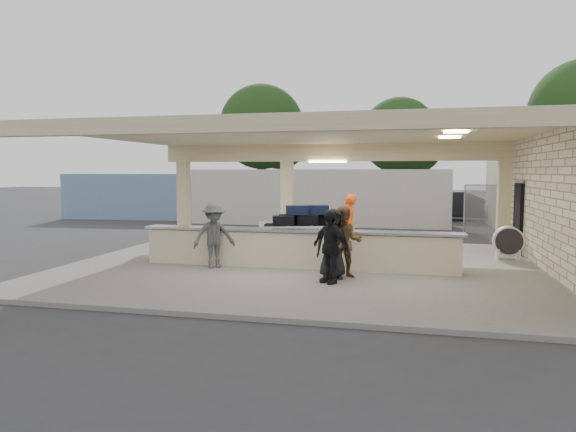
% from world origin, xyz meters
% --- Properties ---
extents(ground, '(120.00, 120.00, 0.00)m').
position_xyz_m(ground, '(0.00, 0.00, 0.00)').
color(ground, '#2D2D30').
rests_on(ground, ground).
extents(pavilion, '(12.01, 10.00, 3.55)m').
position_xyz_m(pavilion, '(0.21, 0.66, 1.35)').
color(pavilion, slate).
rests_on(pavilion, ground).
extents(baggage_counter, '(8.20, 0.58, 0.98)m').
position_xyz_m(baggage_counter, '(0.00, -0.50, 0.59)').
color(baggage_counter, beige).
rests_on(baggage_counter, pavilion).
extents(luggage_cart, '(2.89, 2.25, 1.48)m').
position_xyz_m(luggage_cart, '(-0.16, 1.06, 0.90)').
color(luggage_cart, silver).
rests_on(luggage_cart, pavilion).
extents(drum_fan, '(0.83, 0.46, 0.92)m').
position_xyz_m(drum_fan, '(5.50, 2.14, 0.59)').
color(drum_fan, silver).
rests_on(drum_fan, pavilion).
extents(baggage_handler, '(0.55, 0.73, 1.79)m').
position_xyz_m(baggage_handler, '(1.07, 1.67, 0.99)').
color(baggage_handler, '#F74A0D').
rests_on(baggage_handler, pavilion).
extents(passenger_a, '(0.82, 0.38, 1.65)m').
position_xyz_m(passenger_a, '(1.34, -1.45, 0.93)').
color(passenger_a, brown).
rests_on(passenger_a, pavilion).
extents(passenger_b, '(0.97, 0.82, 1.61)m').
position_xyz_m(passenger_b, '(1.08, -2.11, 0.90)').
color(passenger_b, black).
rests_on(passenger_b, pavilion).
extents(passenger_c, '(1.09, 0.92, 1.65)m').
position_xyz_m(passenger_c, '(-2.05, -1.00, 0.93)').
color(passenger_c, '#444448').
rests_on(passenger_c, pavilion).
extents(passenger_d, '(0.85, 0.55, 1.61)m').
position_xyz_m(passenger_d, '(1.09, -1.63, 0.91)').
color(passenger_d, black).
rests_on(passenger_d, pavilion).
extents(car_white_a, '(5.65, 4.22, 1.46)m').
position_xyz_m(car_white_a, '(9.07, 13.18, 0.73)').
color(car_white_a, silver).
rests_on(car_white_a, ground).
extents(car_dark, '(4.62, 2.11, 1.49)m').
position_xyz_m(car_dark, '(5.74, 14.78, 0.74)').
color(car_dark, black).
rests_on(car_dark, ground).
extents(container_white, '(12.18, 2.53, 2.64)m').
position_xyz_m(container_white, '(-1.47, 11.26, 1.32)').
color(container_white, beige).
rests_on(container_white, ground).
extents(container_blue, '(9.42, 2.97, 2.41)m').
position_xyz_m(container_blue, '(-10.74, 12.11, 1.21)').
color(container_blue, '#6B8FAC').
rests_on(container_blue, ground).
extents(tree_left, '(6.60, 6.30, 9.00)m').
position_xyz_m(tree_left, '(-7.68, 24.16, 5.59)').
color(tree_left, '#382619').
rests_on(tree_left, ground).
extents(tree_mid, '(6.00, 5.60, 8.00)m').
position_xyz_m(tree_mid, '(2.32, 26.16, 4.96)').
color(tree_mid, '#382619').
rests_on(tree_mid, ground).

